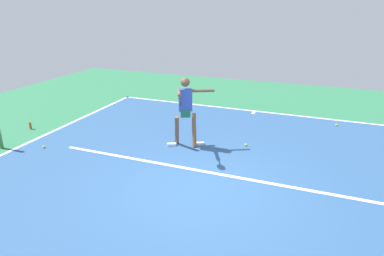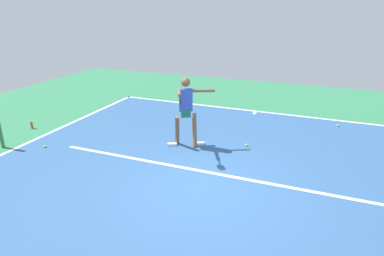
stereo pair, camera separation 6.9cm
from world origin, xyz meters
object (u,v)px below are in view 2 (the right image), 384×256
(tennis_player, at_px, (186,107))
(tennis_ball_near_service_line, at_px, (45,146))
(tennis_ball_by_baseline, at_px, (246,145))
(water_bottle, at_px, (32,125))
(tennis_ball_near_player, at_px, (338,125))

(tennis_player, height_order, tennis_ball_near_service_line, tennis_player)
(tennis_ball_by_baseline, bearing_deg, tennis_player, 20.91)
(tennis_ball_near_service_line, relative_size, water_bottle, 0.30)
(water_bottle, bearing_deg, tennis_ball_by_baseline, -170.23)
(tennis_ball_near_player, relative_size, water_bottle, 0.30)
(tennis_ball_near_service_line, relative_size, tennis_ball_by_baseline, 1.00)
(tennis_ball_near_player, relative_size, tennis_ball_by_baseline, 1.00)
(water_bottle, bearing_deg, tennis_player, -173.86)
(tennis_player, relative_size, water_bottle, 8.39)
(tennis_player, distance_m, tennis_ball_near_service_line, 3.85)
(tennis_player, xyz_separation_m, tennis_ball_by_baseline, (-1.49, -0.57, -1.03))
(tennis_ball_by_baseline, height_order, water_bottle, water_bottle)
(tennis_ball_near_service_line, bearing_deg, tennis_ball_near_player, -147.30)
(tennis_ball_by_baseline, bearing_deg, water_bottle, 9.77)
(tennis_player, height_order, tennis_ball_by_baseline, tennis_player)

